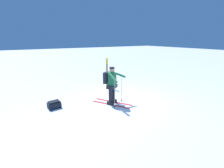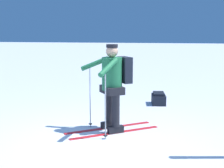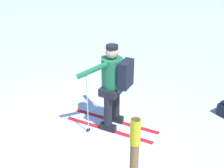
{
  "view_description": "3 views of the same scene",
  "coord_description": "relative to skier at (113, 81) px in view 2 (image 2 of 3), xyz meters",
  "views": [
    {
      "loc": [
        3.94,
        5.24,
        2.8
      ],
      "look_at": [
        0.73,
        -0.05,
        0.91
      ],
      "focal_mm": 24.0,
      "sensor_mm": 36.0,
      "label": 1
    },
    {
      "loc": [
        -4.95,
        -0.95,
        1.92
      ],
      "look_at": [
        0.73,
        -0.05,
        0.91
      ],
      "focal_mm": 50.0,
      "sensor_mm": 36.0,
      "label": 2
    },
    {
      "loc": [
        -1.77,
        -4.37,
        3.5
      ],
      "look_at": [
        0.73,
        -0.05,
        0.91
      ],
      "focal_mm": 50.0,
      "sensor_mm": 36.0,
      "label": 3
    }
  ],
  "objects": [
    {
      "name": "skier",
      "position": [
        0.0,
        0.0,
        0.0
      ],
      "size": [
        1.34,
        1.74,
        1.65
      ],
      "color": "red",
      "rests_on": "ground_plane"
    },
    {
      "name": "ground_plane",
      "position": [
        -0.75,
        0.07,
        -0.96
      ],
      "size": [
        80.0,
        80.0,
        0.0
      ],
      "primitive_type": "plane",
      "color": "white"
    },
    {
      "name": "dropped_backpack",
      "position": [
        2.3,
        -0.84,
        -0.82
      ],
      "size": [
        0.54,
        0.39,
        0.31
      ],
      "color": "black",
      "rests_on": "ground_plane"
    }
  ]
}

